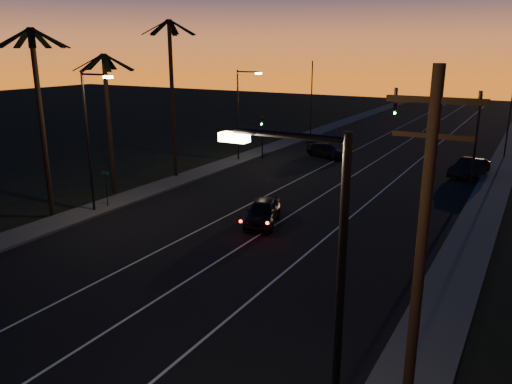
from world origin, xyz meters
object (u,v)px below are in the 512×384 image
Objects in this scene: lead_car at (263,212)px; cross_car at (326,151)px; utility_pole at (420,261)px; signal_mast at (446,122)px; right_car at (469,168)px.

cross_car is at bearing 101.31° from lead_car.
utility_pole is 1.41× the size of signal_mast.
lead_car is (-11.90, 13.51, -4.54)m from utility_pole.
signal_mast is 18.52m from lead_car.
right_car is at bearing 51.48° from signal_mast.
cross_car is (-11.48, 3.72, -4.11)m from signal_mast.
utility_pole is 32.76m from right_car.
utility_pole reaches higher than cross_car.
utility_pole reaches higher than signal_mast.
right_car is at bearing -5.88° from cross_car.
lead_car reaches higher than cross_car.
lead_car is at bearing 131.38° from utility_pole.
utility_pole is at bearing -81.53° from signal_mast.
lead_car is 1.07× the size of right_car.
right_car reaches higher than cross_car.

